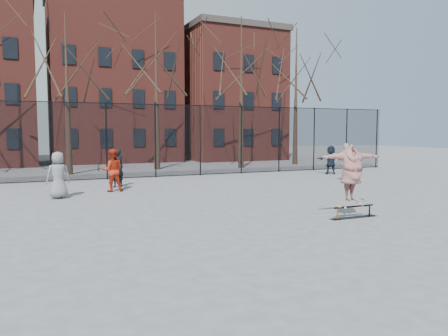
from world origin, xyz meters
name	(u,v)px	position (x,y,z in m)	size (l,w,h in m)	color
ground	(242,227)	(0.00, 0.00, 0.00)	(100.00, 100.00, 0.00)	#5C5B60
skate_rail	(354,213)	(3.55, -0.20, 0.14)	(1.61, 0.25, 0.35)	black
skateboard	(351,204)	(3.44, -0.20, 0.40)	(0.85, 0.20, 0.10)	#98613D
skater	(352,175)	(3.44, -0.20, 1.27)	(2.02, 0.55, 1.64)	#76398F
bystander_grey	(58,175)	(-4.12, 7.20, 0.88)	(0.86, 0.56, 1.77)	slate
bystander_black	(117,168)	(-1.49, 9.65, 0.87)	(0.64, 0.42, 1.74)	black
bystander_red	(112,170)	(-1.93, 8.29, 0.89)	(0.87, 0.68, 1.78)	#AF240F
bystander_white	(346,162)	(9.41, 7.21, 0.96)	(1.12, 0.47, 1.92)	silver
bystander_navy	(331,160)	(11.00, 10.49, 0.84)	(1.56, 0.50, 1.68)	#182131
fence	(133,140)	(-0.01, 13.00, 2.05)	(34.03, 0.07, 4.00)	black
tree_row	(113,51)	(-0.25, 17.15, 7.36)	(33.66, 7.46, 10.67)	black
rowhouses	(106,87)	(0.72, 26.00, 6.06)	(29.00, 7.00, 13.00)	maroon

